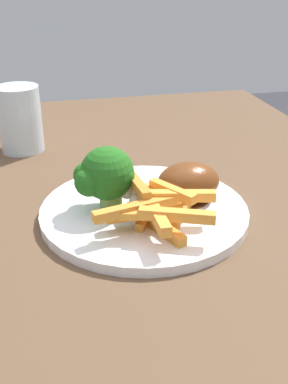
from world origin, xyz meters
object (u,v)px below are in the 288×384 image
object	(u,v)px
chicken_drumstick_near	(178,184)
chicken_drumstick_far	(186,183)
dinner_plate	(144,211)
dining_table	(117,302)
water_glass	(20,119)
broccoli_floret_front	(102,175)
carrot_fries_pile	(157,208)
broccoli_floret_middle	(118,174)

from	to	relation	value
chicken_drumstick_near	chicken_drumstick_far	xyz separation A→B (m)	(0.01, 0.01, 0.00)
dinner_plate	chicken_drumstick_near	world-z (taller)	chicken_drumstick_near
dining_table	chicken_drumstick_far	bearing A→B (deg)	113.46
chicken_drumstick_near	water_glass	bearing A→B (deg)	-142.27
water_glass	broccoli_floret_front	bearing A→B (deg)	20.70
broccoli_floret_front	carrot_fries_pile	world-z (taller)	broccoli_floret_front
dinner_plate	carrot_fries_pile	xyz separation A→B (m)	(0.05, 0.00, 0.03)
dining_table	chicken_drumstick_near	size ratio (longest dim) A/B	10.18
dining_table	broccoli_floret_front	distance (m)	0.16
chicken_drumstick_far	broccoli_floret_middle	bearing A→B (deg)	-92.52
dining_table	carrot_fries_pile	world-z (taller)	carrot_fries_pile
carrot_fries_pile	chicken_drumstick_near	distance (m)	0.07
chicken_drumstick_near	water_glass	distance (m)	0.31
broccoli_floret_middle	carrot_fries_pile	distance (m)	0.07
water_glass	dinner_plate	bearing A→B (deg)	29.00
broccoli_floret_middle	water_glass	size ratio (longest dim) A/B	0.60
broccoli_floret_front	water_glass	bearing A→B (deg)	-159.30
dining_table	broccoli_floret_front	xyz separation A→B (m)	(-0.04, -0.01, 0.15)
chicken_drumstick_far	dinner_plate	bearing A→B (deg)	-82.17
dining_table	broccoli_floret_middle	world-z (taller)	broccoli_floret_middle
chicken_drumstick_far	water_glass	bearing A→B (deg)	-141.81
broccoli_floret_front	chicken_drumstick_far	bearing A→B (deg)	89.88
chicken_drumstick_far	carrot_fries_pile	bearing A→B (deg)	-43.10
chicken_drumstick_near	carrot_fries_pile	bearing A→B (deg)	-35.84
broccoli_floret_front	carrot_fries_pile	size ratio (longest dim) A/B	0.55
dining_table	chicken_drumstick_far	size ratio (longest dim) A/B	9.04
broccoli_floret_front	dining_table	bearing A→B (deg)	8.54
chicken_drumstick_far	water_glass	distance (m)	0.32
dinner_plate	dining_table	bearing A→B (deg)	-50.82
dining_table	dinner_plate	bearing A→B (deg)	129.18
dining_table	dinner_plate	distance (m)	0.12
broccoli_floret_front	water_glass	xyz separation A→B (m)	(-0.25, -0.09, -0.00)
broccoli_floret_middle	water_glass	world-z (taller)	water_glass
carrot_fries_pile	water_glass	bearing A→B (deg)	-154.30
dinner_plate	carrot_fries_pile	distance (m)	0.05
dining_table	carrot_fries_pile	xyz separation A→B (m)	(0.01, 0.05, 0.13)
broccoli_floret_middle	carrot_fries_pile	world-z (taller)	broccoli_floret_middle
dining_table	carrot_fries_pile	size ratio (longest dim) A/B	8.18
dinner_plate	broccoli_floret_front	distance (m)	0.07
water_glass	dining_table	bearing A→B (deg)	19.05
carrot_fries_pile	chicken_drumstick_near	world-z (taller)	carrot_fries_pile
carrot_fries_pile	chicken_drumstick_far	xyz separation A→B (m)	(-0.05, 0.05, 0.00)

